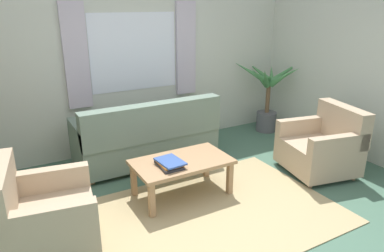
# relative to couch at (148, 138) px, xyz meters

# --- Properties ---
(ground_plane) EXTENTS (6.24, 6.24, 0.00)m
(ground_plane) POSITION_rel_couch_xyz_m (0.12, -1.54, -0.37)
(ground_plane) COLOR #476B56
(wall_back) EXTENTS (5.32, 0.12, 2.60)m
(wall_back) POSITION_rel_couch_xyz_m (0.12, 0.72, 0.93)
(wall_back) COLOR beige
(wall_back) RESTS_ON ground_plane
(window_with_curtains) EXTENTS (1.98, 0.07, 1.40)m
(window_with_curtains) POSITION_rel_couch_xyz_m (0.12, 0.64, 1.08)
(window_with_curtains) COLOR white
(area_rug) EXTENTS (2.55, 1.86, 0.01)m
(area_rug) POSITION_rel_couch_xyz_m (0.12, -1.54, -0.36)
(area_rug) COLOR tan
(area_rug) RESTS_ON ground_plane
(couch) EXTENTS (1.90, 0.82, 0.92)m
(couch) POSITION_rel_couch_xyz_m (0.00, 0.00, 0.00)
(couch) COLOR slate
(couch) RESTS_ON ground_plane
(armchair_left) EXTENTS (0.94, 0.96, 0.88)m
(armchair_left) POSITION_rel_couch_xyz_m (-1.56, -1.29, -0.01)
(armchair_left) COLOR tan
(armchair_left) RESTS_ON ground_plane
(armchair_right) EXTENTS (0.97, 0.99, 0.88)m
(armchair_right) POSITION_rel_couch_xyz_m (1.88, -1.38, -0.01)
(armchair_right) COLOR tan
(armchair_right) RESTS_ON ground_plane
(coffee_table) EXTENTS (1.10, 0.64, 0.44)m
(coffee_table) POSITION_rel_couch_xyz_m (-0.01, -1.01, 0.01)
(coffee_table) COLOR #A87F56
(coffee_table) RESTS_ON ground_plane
(book_stack_on_table) EXTENTS (0.27, 0.35, 0.07)m
(book_stack_on_table) POSITION_rel_couch_xyz_m (-0.19, -1.09, 0.10)
(book_stack_on_table) COLOR #2D2D33
(book_stack_on_table) RESTS_ON coffee_table
(potted_plant) EXTENTS (1.17, 1.08, 1.26)m
(potted_plant) POSITION_rel_couch_xyz_m (2.32, 0.22, 0.24)
(potted_plant) COLOR #56565B
(potted_plant) RESTS_ON ground_plane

